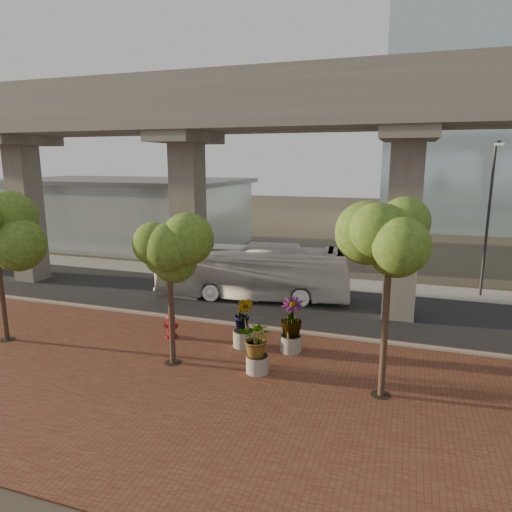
% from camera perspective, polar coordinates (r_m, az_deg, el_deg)
% --- Properties ---
extents(ground, '(160.00, 160.00, 0.00)m').
position_cam_1_polar(ground, '(24.16, 2.63, -7.60)').
color(ground, '#3B362B').
rests_on(ground, ground).
extents(brick_plaza, '(70.00, 13.00, 0.06)m').
position_cam_1_polar(brick_plaza, '(17.22, -4.99, -15.93)').
color(brick_plaza, brown).
rests_on(brick_plaza, ground).
extents(asphalt_road, '(90.00, 8.00, 0.04)m').
position_cam_1_polar(asphalt_road, '(25.98, 3.85, -6.15)').
color(asphalt_road, black).
rests_on(asphalt_road, ground).
extents(curb_strip, '(70.00, 0.25, 0.16)m').
position_cam_1_polar(curb_strip, '(22.33, 1.21, -9.03)').
color(curb_strip, '#A09E94').
rests_on(curb_strip, ground).
extents(far_sidewalk, '(90.00, 3.00, 0.06)m').
position_cam_1_polar(far_sidewalk, '(31.12, 6.43, -3.13)').
color(far_sidewalk, '#A09E94').
rests_on(far_sidewalk, ground).
extents(transit_viaduct, '(72.00, 5.60, 12.40)m').
position_cam_1_polar(transit_viaduct, '(24.72, 4.09, 10.08)').
color(transit_viaduct, gray).
rests_on(transit_viaduct, ground).
extents(station_pavilion, '(23.00, 13.00, 6.30)m').
position_cam_1_polar(station_pavilion, '(46.34, -16.09, 5.43)').
color(station_pavilion, '#ABBFC3').
rests_on(station_pavilion, ground).
extents(transit_bus, '(11.65, 4.08, 3.18)m').
position_cam_1_polar(transit_bus, '(26.88, -0.47, -2.03)').
color(transit_bus, white).
rests_on(transit_bus, ground).
extents(fire_hydrant, '(0.59, 0.54, 1.19)m').
position_cam_1_polar(fire_hydrant, '(21.49, -10.59, -8.53)').
color(fire_hydrant, maroon).
rests_on(fire_hydrant, ground).
extents(planter_front, '(1.92, 1.92, 2.11)m').
position_cam_1_polar(planter_front, '(17.58, 0.17, -10.56)').
color(planter_front, gray).
rests_on(planter_front, ground).
extents(planter_right, '(2.20, 2.20, 2.35)m').
position_cam_1_polar(planter_right, '(19.41, 4.43, -7.93)').
color(planter_right, gray).
rests_on(planter_right, ground).
extents(planter_left, '(2.04, 2.04, 2.24)m').
position_cam_1_polar(planter_left, '(19.90, -1.57, -7.59)').
color(planter_left, '#AEA89D').
rests_on(planter_left, ground).
extents(street_tree_near_west, '(3.21, 3.21, 5.77)m').
position_cam_1_polar(street_tree_near_west, '(17.81, -10.82, -0.34)').
color(street_tree_near_west, '#4B372A').
rests_on(street_tree_near_west, ground).
extents(street_tree_near_east, '(3.62, 3.62, 6.97)m').
position_cam_1_polar(street_tree_near_east, '(15.38, 16.40, 1.30)').
color(street_tree_near_east, '#4B372A').
rests_on(street_tree_near_east, ground).
extents(streetlamp_west, '(0.45, 1.31, 9.01)m').
position_cam_1_polar(streetlamp_west, '(32.85, -7.98, 6.89)').
color(streetlamp_west, '#2C2D31').
rests_on(streetlamp_west, ground).
extents(streetlamp_east, '(0.45, 1.31, 9.06)m').
position_cam_1_polar(streetlamp_east, '(29.77, 27.16, 5.25)').
color(streetlamp_east, '#333238').
rests_on(streetlamp_east, ground).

